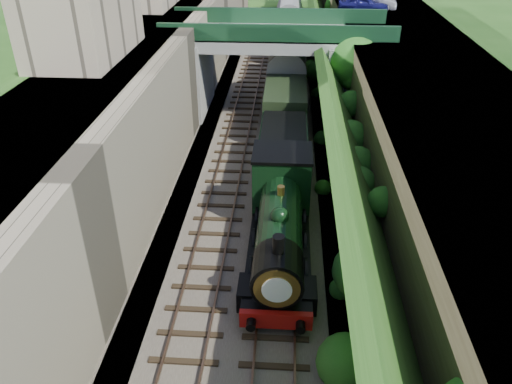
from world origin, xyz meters
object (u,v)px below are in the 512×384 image
car_silver (372,1)px  road_bridge (283,61)px  tree (356,64)px  car_blue (363,4)px  locomotive (280,223)px  tender (283,156)px

car_silver → road_bridge: bearing=149.2°
tree → car_blue: (1.36, 9.36, 2.29)m
locomotive → tender: 7.37m
tree → car_silver: (2.24, 10.73, 2.27)m
tree → locomotive: size_ratio=0.65×
car_blue → tender: bearing=175.3°
road_bridge → tree: 5.60m
car_blue → locomotive: car_blue is taller
road_bridge → tender: 11.05m
tree → locomotive: (-4.71, -15.61, -2.75)m
car_blue → tender: 19.37m
car_silver → locomotive: 27.70m
car_blue → car_silver: (0.88, 1.37, -0.02)m
tree → car_blue: car_blue is taller
road_bridge → car_silver: 11.29m
car_silver → tender: 20.89m
car_silver → locomotive: car_silver is taller
tree → locomotive: bearing=-106.8°
road_bridge → locomotive: road_bridge is taller
road_bridge → car_blue: size_ratio=3.97×
car_silver → tender: (-6.95, -18.98, -5.30)m
tender → road_bridge: bearing=91.4°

